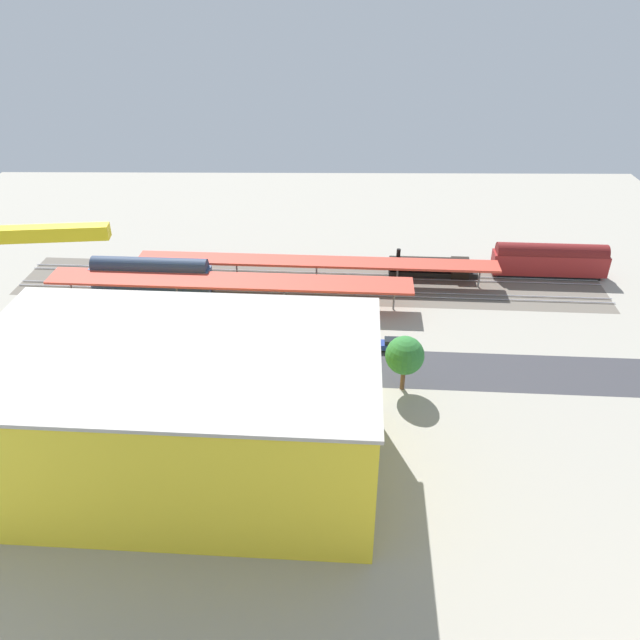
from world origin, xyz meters
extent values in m
plane|color=#9E998C|center=(0.00, 0.00, 0.00)|extent=(159.98, 159.98, 0.00)
cube|color=#665E54|center=(0.00, -20.45, 0.00)|extent=(100.62, 19.78, 0.01)
cube|color=#38383D|center=(0.00, 3.74, 0.00)|extent=(100.33, 14.43, 0.01)
cube|color=#9E9EA8|center=(0.00, -24.35, 0.18)|extent=(99.85, 5.56, 0.12)
cube|color=#9E9EA8|center=(0.00, -22.91, 0.18)|extent=(99.85, 5.56, 0.12)
cube|color=#9E9EA8|center=(0.00, -17.99, 0.18)|extent=(99.85, 5.56, 0.12)
cube|color=#9E9EA8|center=(0.00, -16.55, 0.18)|extent=(99.85, 5.56, 0.12)
cube|color=#C63D2D|center=(12.70, -13.21, 4.29)|extent=(58.61, 8.61, 0.38)
cylinder|color=slate|center=(-13.54, -11.78, 2.05)|extent=(0.30, 0.30, 4.10)
cylinder|color=slate|center=(3.95, -12.73, 2.05)|extent=(0.30, 0.30, 4.10)
cylinder|color=slate|center=(21.44, -13.69, 2.05)|extent=(0.30, 0.30, 4.10)
cylinder|color=slate|center=(38.94, -14.64, 2.05)|extent=(0.30, 0.30, 4.10)
cube|color=#C63D2D|center=(-1.10, -21.04, 3.90)|extent=(61.65, 7.51, 0.42)
cylinder|color=slate|center=(-28.74, -19.54, 1.85)|extent=(0.30, 0.30, 3.69)
cylinder|color=slate|center=(-14.92, -20.29, 1.85)|extent=(0.30, 0.30, 3.69)
cylinder|color=slate|center=(-1.10, -21.04, 1.85)|extent=(0.30, 0.30, 3.69)
cylinder|color=slate|center=(12.72, -21.80, 1.85)|extent=(0.30, 0.30, 3.69)
cylinder|color=slate|center=(26.54, -22.55, 1.85)|extent=(0.30, 0.30, 3.69)
cube|color=black|center=(-21.55, -23.63, 0.50)|extent=(15.56, 3.10, 1.00)
cylinder|color=black|center=(-20.00, -23.72, 2.26)|extent=(12.48, 3.18, 2.51)
cube|color=black|center=(-26.17, -23.38, 1.61)|extent=(3.24, 2.88, 3.22)
cylinder|color=black|center=(-15.33, -23.97, 4.21)|extent=(0.70, 0.70, 1.40)
cube|color=black|center=(-41.71, -23.63, 0.30)|extent=(17.73, 3.46, 0.60)
cube|color=maroon|center=(-41.71, -23.63, 2.47)|extent=(19.72, 4.19, 3.74)
cylinder|color=maroon|center=(-41.71, -23.63, 4.59)|extent=(18.94, 4.15, 3.13)
cube|color=black|center=(26.34, -17.27, 0.30)|extent=(18.07, 3.34, 0.60)
cube|color=#384C72|center=(26.34, -17.27, 2.58)|extent=(20.10, 4.04, 3.95)
cylinder|color=#273550|center=(26.34, -17.27, 4.80)|extent=(19.30, 4.00, 2.96)
cube|color=black|center=(-12.33, -0.26, 0.15)|extent=(3.56, 1.81, 0.30)
cube|color=navy|center=(-12.33, -0.26, 0.72)|extent=(4.23, 1.91, 0.85)
cube|color=#1E2328|center=(-12.33, -0.26, 1.48)|extent=(2.39, 1.62, 0.65)
cube|color=black|center=(-4.72, 0.50, 0.15)|extent=(3.75, 1.80, 0.30)
cube|color=navy|center=(-4.72, 0.50, 0.69)|extent=(4.45, 1.90, 0.78)
cube|color=#1E2328|center=(-4.72, 0.50, 1.39)|extent=(2.51, 1.62, 0.62)
cube|color=black|center=(2.04, 0.26, 0.15)|extent=(3.49, 1.99, 0.30)
cube|color=gray|center=(2.04, 0.26, 0.67)|extent=(4.14, 2.10, 0.74)
cube|color=#1E2328|center=(2.04, 0.26, 1.33)|extent=(2.36, 1.77, 0.58)
cube|color=black|center=(9.52, 0.09, 0.15)|extent=(4.10, 1.99, 0.30)
cube|color=silver|center=(9.52, 0.09, 0.73)|extent=(4.86, 2.10, 0.86)
cube|color=#1E2328|center=(9.52, 0.09, 1.44)|extent=(2.75, 1.78, 0.57)
cube|color=black|center=(18.14, 0.47, 0.15)|extent=(4.11, 2.01, 0.30)
cube|color=silver|center=(18.14, 0.47, 0.72)|extent=(4.88, 2.14, 0.85)
cube|color=#1E2328|center=(18.14, 0.47, 1.42)|extent=(2.78, 1.76, 0.54)
cube|color=black|center=(24.48, 0.37, 0.15)|extent=(3.61, 1.87, 0.30)
cube|color=silver|center=(24.48, 0.37, 0.70)|extent=(4.29, 1.97, 0.79)
cube|color=#1E2328|center=(24.48, 0.37, 1.35)|extent=(2.43, 1.68, 0.51)
cube|color=black|center=(32.81, 0.09, 0.15)|extent=(4.13, 2.13, 0.30)
cube|color=silver|center=(32.81, 0.09, 0.71)|extent=(4.90, 2.28, 0.82)
cube|color=#1E2328|center=(32.81, 0.09, 1.45)|extent=(2.80, 1.85, 0.64)
cube|color=black|center=(40.22, 0.79, 0.15)|extent=(3.55, 1.94, 0.30)
cube|color=black|center=(40.22, 0.79, 0.71)|extent=(4.21, 2.07, 0.82)
cube|color=#1E2328|center=(40.22, 0.79, 1.41)|extent=(2.41, 1.70, 0.58)
cube|color=yellow|center=(12.63, 23.45, 7.73)|extent=(42.11, 25.46, 15.47)
cube|color=#ADA89E|center=(12.63, 23.45, 15.67)|extent=(42.74, 26.10, 0.40)
cube|color=black|center=(27.51, 6.23, 0.25)|extent=(9.50, 3.13, 0.50)
cube|color=silver|center=(26.49, 6.32, 2.05)|extent=(7.49, 3.20, 3.10)
cube|color=#334C8C|center=(31.14, 5.91, 1.61)|extent=(2.26, 2.74, 2.21)
cube|color=black|center=(22.95, 7.65, 0.25)|extent=(8.28, 2.74, 0.50)
cube|color=silver|center=(21.89, 7.73, 2.06)|extent=(6.18, 2.84, 3.13)
cube|color=silver|center=(25.95, 7.44, 1.66)|extent=(2.29, 2.57, 2.32)
cylinder|color=brown|center=(6.94, 8.33, 1.29)|extent=(0.38, 0.38, 2.57)
sphere|color=#28662D|center=(6.94, 8.33, 4.11)|extent=(4.37, 4.37, 4.37)
cylinder|color=brown|center=(-12.81, 8.92, 1.79)|extent=(0.60, 0.60, 3.57)
sphere|color=#2D7233|center=(-12.81, 8.92, 5.34)|extent=(5.04, 5.04, 5.04)
cylinder|color=brown|center=(21.03, 9.16, 1.56)|extent=(0.60, 0.60, 3.11)
sphere|color=#28662D|center=(21.03, 9.16, 5.35)|extent=(6.38, 6.38, 6.38)
cylinder|color=brown|center=(19.83, 8.01, 1.60)|extent=(0.46, 0.46, 3.20)
sphere|color=#28662D|center=(19.83, 8.01, 4.82)|extent=(4.63, 4.63, 4.63)
cylinder|color=brown|center=(20.76, 8.71, 1.52)|extent=(0.39, 0.39, 3.05)
sphere|color=#28662D|center=(20.76, 8.71, 5.17)|extent=(6.05, 6.05, 6.05)
cylinder|color=#333333|center=(-8.17, -1.01, 3.16)|extent=(0.16, 0.16, 6.32)
cube|color=black|center=(-8.17, -1.01, 6.77)|extent=(0.36, 0.36, 0.90)
sphere|color=red|center=(-7.95, -1.01, 6.77)|extent=(0.20, 0.20, 0.20)
camera|label=1|loc=(-2.53, 74.68, 50.83)|focal=35.04mm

